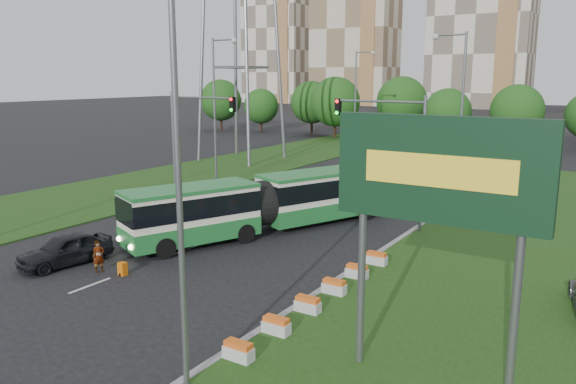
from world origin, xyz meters
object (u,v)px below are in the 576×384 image
Objects in this scene: shopping_trolley at (123,269)px; traffic_mast_median at (397,141)px; articulated_bus at (266,202)px; car_left_far at (220,191)px; car_left_near at (65,249)px; traffic_mast_left at (190,129)px; pedestrian at (99,256)px; billboard at (439,182)px.

traffic_mast_median is at bearing 62.05° from shopping_trolley.
articulated_bus is 3.60× the size of car_left_far.
car_left_near is 7.28× the size of shopping_trolley.
traffic_mast_median is 16.96m from shopping_trolley.
articulated_bus is 3.83× the size of car_left_near.
car_left_far is at bearing 112.31° from shopping_trolley.
traffic_mast_left is at bearing 119.57° from shopping_trolley.
traffic_mast_median is at bearing 57.83° from articulated_bus.
articulated_bus reaches higher than shopping_trolley.
pedestrian is at bearing -70.83° from car_left_far.
car_left_far reaches higher than pedestrian.
traffic_mast_median is 17.67m from pedestrian.
traffic_mast_median is 5.22× the size of pedestrian.
car_left_near is (4.06, -13.73, -4.58)m from traffic_mast_left.
shopping_trolley is (6.05, -14.68, -0.48)m from car_left_far.
billboard reaches higher than shopping_trolley.
shopping_trolley is (-7.57, -14.32, -5.04)m from traffic_mast_median.
shopping_trolley is at bearing 16.53° from car_left_near.
articulated_bus is 10.09m from shopping_trolley.
billboard is 17.68m from traffic_mast_median.
pedestrian is (-8.86, -14.58, -4.58)m from traffic_mast_median.
traffic_mast_left is 1.77× the size of car_left_near.
traffic_mast_left is 10.13m from articulated_bus.
traffic_mast_left is 15.66m from pedestrian.
pedestrian is at bearing -168.65° from shopping_trolley.
articulated_bus is at bearing 139.96° from billboard.
articulated_bus is (-6.33, -4.41, -3.61)m from traffic_mast_median.
shopping_trolley is at bearing -74.21° from articulated_bus.
traffic_mast_median and traffic_mast_left have the same top height.
pedestrian is at bearing -121.28° from traffic_mast_median.
billboard and traffic_mast_median have the same top height.
pedestrian is at bearing -81.04° from articulated_bus.
articulated_bus is at bearing -31.69° from car_left_far.
traffic_mast_left reaches higher than shopping_trolley.
billboard is 5.22× the size of pedestrian.
shopping_trolley is at bearing -59.11° from pedestrian.
billboard is 0.46× the size of articulated_bus.
articulated_bus reaches higher than pedestrian.
pedestrian reaches higher than shopping_trolley.
traffic_mast_left is at bearing -137.06° from car_left_far.
traffic_mast_median reaches higher than car_left_far.
traffic_mast_left is at bearing 44.32° from pedestrian.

